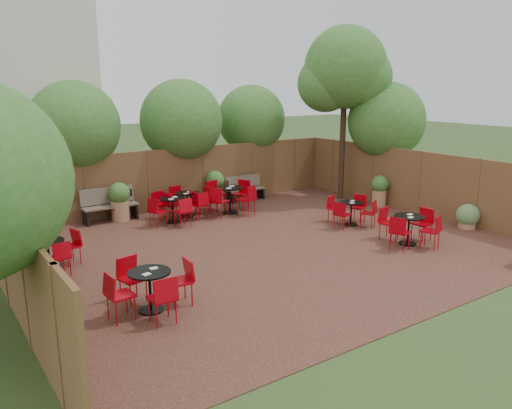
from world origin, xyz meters
TOP-DOWN VIEW (x-y plane):
  - ground at (0.00, 0.00)m, footprint 80.00×80.00m
  - courtyard_paving at (0.00, 0.00)m, footprint 12.00×10.00m
  - fence_back at (0.00, 5.00)m, footprint 12.00×0.08m
  - fence_left at (-6.00, 0.00)m, footprint 0.08×10.00m
  - fence_right at (6.00, 0.00)m, footprint 0.08×10.00m
  - neighbour_building at (-4.50, 8.00)m, footprint 5.00×4.00m
  - overhang_foliage at (-1.33, 2.75)m, footprint 16.02×10.95m
  - courtyard_tree at (5.39, 2.89)m, footprint 2.91×2.83m
  - park_bench_left at (-2.47, 4.63)m, footprint 1.65×0.57m
  - park_bench_right at (2.41, 4.62)m, footprint 1.43×0.49m
  - bistro_tables at (-0.34, 1.26)m, footprint 9.64×7.37m
  - planters at (-0.26, 3.91)m, footprint 11.87×3.99m
  - low_shrubs at (5.07, -3.35)m, footprint 2.35×3.28m

SIDE VIEW (x-z plane):
  - ground at x=0.00m, z-range 0.00..0.00m
  - courtyard_paving at x=0.00m, z-range 0.00..0.02m
  - low_shrubs at x=5.07m, z-range -0.02..0.68m
  - bistro_tables at x=-0.34m, z-range -0.02..0.94m
  - park_bench_right at x=2.41m, z-range 0.03..0.91m
  - park_bench_left at x=-2.47m, z-range 0.03..1.05m
  - planters at x=-0.26m, z-range 0.04..1.21m
  - fence_back at x=0.00m, z-range 0.00..2.00m
  - fence_left at x=-6.00m, z-range 0.00..2.00m
  - fence_right at x=6.00m, z-range 0.00..2.00m
  - overhang_foliage at x=-1.33m, z-range 1.40..4.18m
  - neighbour_building at x=-4.50m, z-range 0.00..8.00m
  - courtyard_tree at x=5.39m, z-range 1.41..7.39m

